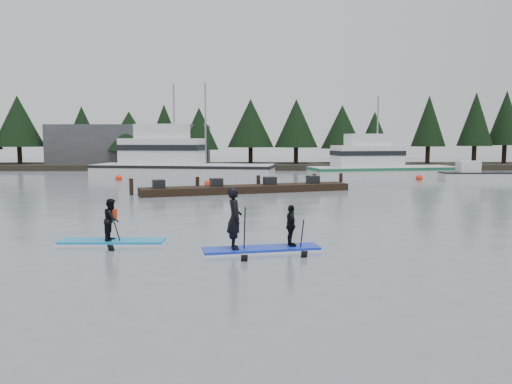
{
  "coord_description": "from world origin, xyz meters",
  "views": [
    {
      "loc": [
        -0.34,
        -14.73,
        3.27
      ],
      "look_at": [
        0.0,
        6.0,
        1.1
      ],
      "focal_mm": 35.0,
      "sensor_mm": 36.0,
      "label": 1
    }
  ],
  "objects_px": {
    "fishing_boat_medium": "(379,172)",
    "floating_dock": "(247,189)",
    "fishing_boat_large": "(178,170)",
    "paddleboard_duo": "(257,230)",
    "paddleboard_solo": "(112,229)"
  },
  "relations": [
    {
      "from": "fishing_boat_medium",
      "to": "paddleboard_solo",
      "type": "xyz_separation_m",
      "value": [
        -15.58,
        -26.96,
        -0.06
      ]
    },
    {
      "from": "paddleboard_duo",
      "to": "fishing_boat_medium",
      "type": "bearing_deg",
      "value": 57.45
    },
    {
      "from": "fishing_boat_large",
      "to": "fishing_boat_medium",
      "type": "height_order",
      "value": "fishing_boat_large"
    },
    {
      "from": "fishing_boat_large",
      "to": "paddleboard_duo",
      "type": "xyz_separation_m",
      "value": [
        6.37,
        -29.34,
        -0.01
      ]
    },
    {
      "from": "fishing_boat_medium",
      "to": "floating_dock",
      "type": "relative_size",
      "value": 0.98
    },
    {
      "from": "fishing_boat_large",
      "to": "floating_dock",
      "type": "xyz_separation_m",
      "value": [
        6.09,
        -12.74,
        -0.45
      ]
    },
    {
      "from": "fishing_boat_medium",
      "to": "paddleboard_duo",
      "type": "bearing_deg",
      "value": -121.8
    },
    {
      "from": "fishing_boat_medium",
      "to": "floating_dock",
      "type": "height_order",
      "value": "fishing_boat_medium"
    },
    {
      "from": "paddleboard_solo",
      "to": "paddleboard_duo",
      "type": "relative_size",
      "value": 0.93
    },
    {
      "from": "floating_dock",
      "to": "paddleboard_duo",
      "type": "height_order",
      "value": "paddleboard_duo"
    },
    {
      "from": "floating_dock",
      "to": "paddleboard_solo",
      "type": "height_order",
      "value": "paddleboard_solo"
    },
    {
      "from": "fishing_boat_large",
      "to": "fishing_boat_medium",
      "type": "relative_size",
      "value": 1.23
    },
    {
      "from": "fishing_boat_large",
      "to": "floating_dock",
      "type": "relative_size",
      "value": 1.22
    },
    {
      "from": "floating_dock",
      "to": "paddleboard_duo",
      "type": "relative_size",
      "value": 3.75
    },
    {
      "from": "floating_dock",
      "to": "paddleboard_solo",
      "type": "distance_m",
      "value": 15.99
    }
  ]
}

